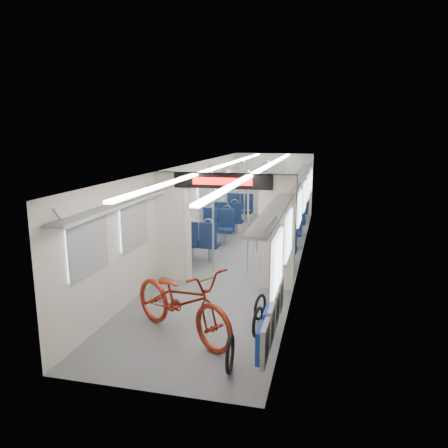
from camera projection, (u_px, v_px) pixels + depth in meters
name	position (u px, v px, depth m)	size (l,w,h in m)	color
carriage	(241.00, 200.00, 10.47)	(12.00, 12.02, 2.31)	#515456
bicycle	(182.00, 301.00, 6.67)	(0.77, 2.20, 1.16)	maroon
flip_bench	(272.00, 316.00, 6.11)	(0.12, 2.10, 0.50)	gray
bike_hoop_a	(230.00, 355.00, 5.71)	(0.53, 0.53, 0.05)	black
bike_hoop_b	(258.00, 324.00, 6.69)	(0.49, 0.49, 0.05)	black
bike_hoop_c	(260.00, 308.00, 7.33)	(0.45, 0.45, 0.05)	black
seat_bay_near_left	(210.00, 231.00, 11.42)	(0.91, 2.06, 1.09)	#0D1B3B
seat_bay_near_right	(281.00, 235.00, 11.05)	(0.92, 2.11, 1.11)	#0D1B3B
seat_bay_far_left	(234.00, 211.00, 14.27)	(0.91, 2.09, 1.10)	#0D1B3B
seat_bay_far_right	(292.00, 211.00, 14.12)	(0.95, 2.24, 1.15)	#0D1B3B
stanchion_near_left	(213.00, 225.00, 9.37)	(0.04, 0.04, 2.30)	silver
stanchion_near_right	(248.00, 223.00, 9.56)	(0.04, 0.04, 2.30)	silver
stanchion_far_left	(244.00, 199.00, 12.83)	(0.04, 0.04, 2.30)	silver
stanchion_far_right	(267.00, 202.00, 12.32)	(0.04, 0.04, 2.30)	silver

